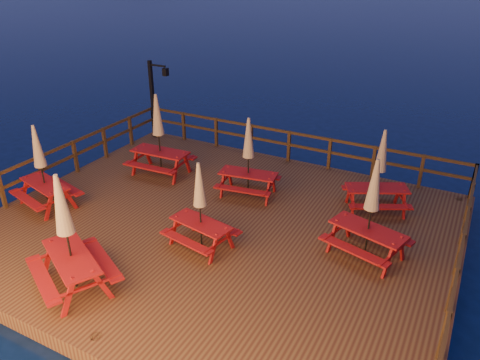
% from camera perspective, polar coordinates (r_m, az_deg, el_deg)
% --- Properties ---
extents(ground, '(500.00, 500.00, 0.00)m').
position_cam_1_polar(ground, '(12.87, -2.64, -6.96)').
color(ground, '#051232').
rests_on(ground, ground).
extents(deck, '(12.00, 10.00, 0.40)m').
position_cam_1_polar(deck, '(12.76, -2.66, -6.21)').
color(deck, '#472517').
rests_on(deck, ground).
extents(deck_piles, '(11.44, 9.44, 1.40)m').
position_cam_1_polar(deck_piles, '(13.04, -2.62, -8.06)').
color(deck_piles, '#382511').
rests_on(deck_piles, ground).
extents(railing, '(11.80, 9.75, 1.10)m').
position_cam_1_polar(railing, '(13.66, 1.04, 0.74)').
color(railing, '#382511').
rests_on(railing, deck).
extents(lamp_post, '(0.85, 0.18, 3.00)m').
position_cam_1_polar(lamp_post, '(18.27, -10.27, 10.40)').
color(lamp_post, black).
rests_on(lamp_post, deck).
extents(picnic_table_0, '(2.01, 1.79, 2.45)m').
position_cam_1_polar(picnic_table_0, '(14.10, -23.11, 1.64)').
color(picnic_table_0, maroon).
rests_on(picnic_table_0, deck).
extents(picnic_table_1, '(2.10, 1.88, 2.54)m').
position_cam_1_polar(picnic_table_1, '(11.16, 15.71, -3.31)').
color(picnic_table_1, maroon).
rests_on(picnic_table_1, deck).
extents(picnic_table_2, '(1.80, 1.57, 2.27)m').
position_cam_1_polar(picnic_table_2, '(11.22, -4.90, -3.00)').
color(picnic_table_2, maroon).
rests_on(picnic_table_2, deck).
extents(picnic_table_3, '(2.13, 2.00, 2.42)m').
position_cam_1_polar(picnic_table_3, '(13.30, 16.67, 1.17)').
color(picnic_table_3, maroon).
rests_on(picnic_table_3, deck).
extents(picnic_table_4, '(1.95, 1.63, 2.69)m').
position_cam_1_polar(picnic_table_4, '(15.16, -9.90, 5.57)').
color(picnic_table_4, maroon).
rests_on(picnic_table_4, deck).
extents(picnic_table_5, '(1.89, 1.63, 2.42)m').
position_cam_1_polar(picnic_table_5, '(13.60, 1.03, 2.91)').
color(picnic_table_5, maroon).
rests_on(picnic_table_5, deck).
extents(picnic_table_6, '(2.41, 2.27, 2.72)m').
position_cam_1_polar(picnic_table_6, '(10.35, -20.42, -5.93)').
color(picnic_table_6, maroon).
rests_on(picnic_table_6, deck).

